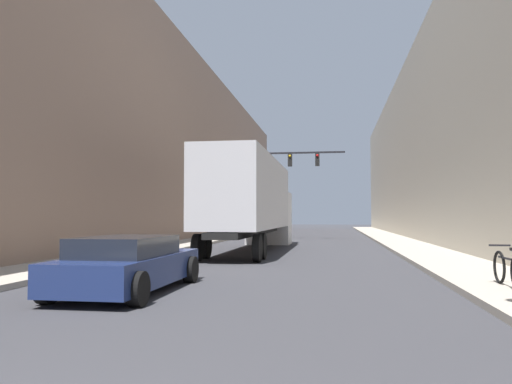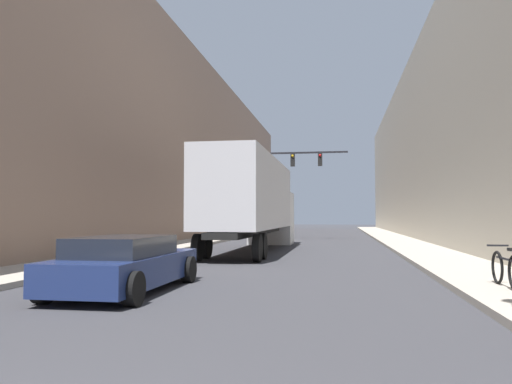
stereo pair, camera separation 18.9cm
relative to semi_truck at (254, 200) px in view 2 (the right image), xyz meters
The scene contains 8 objects.
sidewalk_right 11.56m from the semi_truck, 47.61° to the left, with size 2.56×80.00×0.15m.
sidewalk_left 9.80m from the semi_truck, 118.57° to the left, with size 2.56×80.00×0.15m.
building_right 15.11m from the semi_truck, 35.07° to the left, with size 6.00×80.00×12.81m.
building_left 12.92m from the semi_truck, 136.56° to the left, with size 6.00×80.00×13.44m.
semi_truck is the anchor object (origin of this frame).
sedan_car 13.10m from the semi_truck, 92.62° to the right, with size 2.01×4.64×1.20m.
traffic_signal_gantry 12.15m from the semi_truck, 94.72° to the left, with size 7.81×0.35×6.43m.
parked_bicycle 14.27m from the semi_truck, 58.58° to the right, with size 0.44×1.82×0.86m.
Camera 2 is at (2.44, -1.56, 1.62)m, focal length 35.00 mm.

